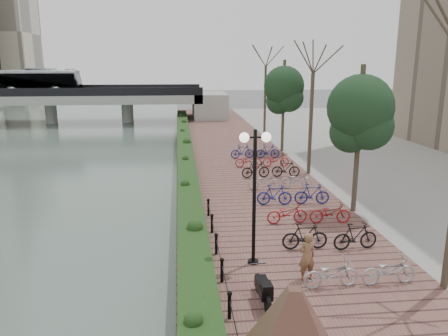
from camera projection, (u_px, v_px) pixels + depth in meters
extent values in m
cube|color=brown|center=(240.00, 173.00, 27.74)|extent=(8.00, 75.00, 0.50)
cube|color=black|center=(186.00, 157.00, 29.68)|extent=(1.10, 56.00, 0.60)
cylinder|color=black|center=(229.00, 307.00, 11.38)|extent=(0.10, 0.10, 0.70)
cylinder|color=black|center=(222.00, 271.00, 13.31)|extent=(0.10, 0.10, 0.70)
cylinder|color=black|center=(216.00, 245.00, 15.24)|extent=(0.10, 0.10, 0.70)
cylinder|color=black|center=(212.00, 224.00, 17.18)|extent=(0.10, 0.10, 0.70)
cylinder|color=black|center=(208.00, 208.00, 19.11)|extent=(0.10, 0.10, 0.70)
cylinder|color=black|center=(254.00, 199.00, 14.14)|extent=(0.12, 0.12, 4.52)
cylinder|color=black|center=(255.00, 137.00, 13.67)|extent=(0.70, 0.06, 0.06)
sphere|color=white|center=(244.00, 138.00, 13.63)|extent=(0.32, 0.32, 0.32)
sphere|color=white|center=(266.00, 137.00, 13.70)|extent=(0.32, 0.32, 0.32)
imported|color=brown|center=(307.00, 256.00, 13.35)|extent=(0.62, 0.45, 1.55)
imported|color=#A8A8AD|center=(330.00, 272.00, 13.03)|extent=(0.60, 1.71, 0.90)
imported|color=black|center=(306.00, 237.00, 15.54)|extent=(0.47, 1.66, 1.00)
imported|color=maroon|center=(288.00, 214.00, 18.06)|extent=(0.60, 1.72, 0.90)
imported|color=navy|center=(274.00, 195.00, 20.57)|extent=(0.47, 1.66, 1.00)
imported|color=#A8A8AD|center=(264.00, 181.00, 23.09)|extent=(0.60, 1.71, 0.90)
imported|color=black|center=(255.00, 169.00, 25.60)|extent=(0.47, 1.66, 1.00)
imported|color=maroon|center=(248.00, 160.00, 28.12)|extent=(0.60, 1.72, 0.90)
imported|color=navy|center=(242.00, 152.00, 30.63)|extent=(0.47, 1.66, 1.00)
imported|color=#A8A8AD|center=(388.00, 269.00, 13.22)|extent=(0.60, 1.71, 0.90)
imported|color=black|center=(354.00, 235.00, 15.72)|extent=(0.47, 1.66, 1.00)
imported|color=maroon|center=(330.00, 213.00, 18.25)|extent=(0.60, 1.72, 0.90)
imported|color=navy|center=(311.00, 193.00, 20.75)|extent=(0.47, 1.66, 1.00)
imported|color=#A8A8AD|center=(297.00, 180.00, 23.27)|extent=(0.60, 1.71, 0.90)
imported|color=black|center=(285.00, 168.00, 25.78)|extent=(0.47, 1.66, 1.00)
imported|color=maroon|center=(276.00, 160.00, 28.30)|extent=(0.60, 1.72, 0.90)
imported|color=navy|center=(268.00, 151.00, 30.81)|extent=(0.47, 1.66, 1.00)
cube|color=#969792|center=(50.00, 98.00, 51.78)|extent=(36.00, 8.00, 1.00)
cube|color=black|center=(39.00, 92.00, 47.79)|extent=(36.00, 0.15, 0.90)
cube|color=black|center=(58.00, 88.00, 55.33)|extent=(36.00, 0.15, 0.90)
cylinder|color=#969792|center=(51.00, 113.00, 52.19)|extent=(1.40, 1.40, 2.50)
cylinder|color=#969792|center=(127.00, 112.00, 53.10)|extent=(1.40, 1.40, 2.50)
imported|color=silver|center=(33.00, 81.00, 51.15)|extent=(2.52, 10.77, 3.00)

